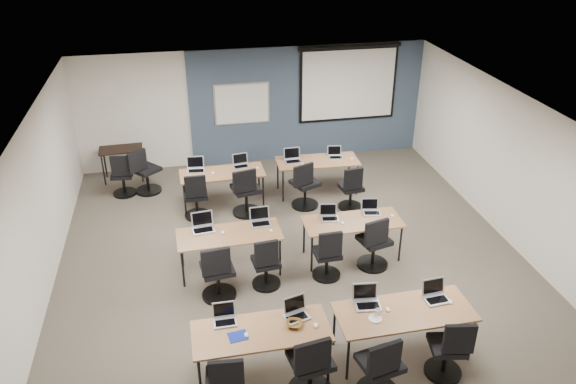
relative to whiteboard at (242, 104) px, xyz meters
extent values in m
cube|color=#6B6354|center=(0.30, -4.43, -1.45)|extent=(8.00, 9.00, 0.02)
cube|color=white|center=(0.30, -4.43, 1.25)|extent=(8.00, 9.00, 0.02)
cube|color=beige|center=(0.30, 0.07, -0.10)|extent=(8.00, 0.04, 2.70)
cube|color=beige|center=(-3.70, -4.43, -0.10)|extent=(0.04, 9.00, 2.70)
cube|color=beige|center=(4.30, -4.43, -0.10)|extent=(0.04, 9.00, 2.70)
cube|color=#3D5977|center=(1.55, 0.04, -0.10)|extent=(5.50, 0.04, 2.70)
cube|color=silver|center=(0.00, 0.00, 0.00)|extent=(1.28, 0.02, 0.98)
cube|color=white|center=(0.00, -0.01, 0.00)|extent=(1.20, 0.02, 0.90)
cube|color=black|center=(2.50, -0.02, 0.35)|extent=(2.32, 0.03, 1.82)
cube|color=white|center=(2.50, -0.03, 0.31)|extent=(2.20, 0.02, 1.62)
cylinder|color=black|center=(2.50, -0.03, 1.19)|extent=(2.40, 0.10, 0.10)
cube|color=#A17242|center=(-0.65, -6.75, -0.73)|extent=(1.77, 0.74, 0.03)
cylinder|color=black|center=(-1.47, -7.05, -1.10)|extent=(0.04, 0.04, 0.70)
cylinder|color=black|center=(0.18, -7.05, -1.10)|extent=(0.04, 0.04, 0.70)
cylinder|color=black|center=(-1.47, -6.44, -1.10)|extent=(0.04, 0.04, 0.70)
cylinder|color=black|center=(0.18, -6.44, -1.10)|extent=(0.04, 0.04, 0.70)
cube|color=#A7824A|center=(1.29, -6.75, -0.73)|extent=(1.85, 0.77, 0.03)
cylinder|color=black|center=(0.43, -7.07, -1.10)|extent=(0.04, 0.04, 0.70)
cylinder|color=black|center=(2.16, -7.07, -1.10)|extent=(0.04, 0.04, 0.70)
cylinder|color=black|center=(0.43, -6.42, -1.10)|extent=(0.04, 0.04, 0.70)
cylinder|color=black|center=(2.16, -6.42, -1.10)|extent=(0.04, 0.04, 0.70)
cube|color=#AA5B2B|center=(-0.80, -4.35, -0.73)|extent=(1.71, 0.71, 0.03)
cylinder|color=black|center=(-1.59, -4.64, -1.10)|extent=(0.04, 0.04, 0.70)
cylinder|color=black|center=(0.00, -4.64, -1.10)|extent=(0.04, 0.04, 0.70)
cylinder|color=black|center=(-1.59, -4.05, -1.10)|extent=(0.04, 0.04, 0.70)
cylinder|color=black|center=(0.00, -4.05, -1.10)|extent=(0.04, 0.04, 0.70)
cube|color=#A07333|center=(1.32, -4.35, -0.73)|extent=(1.69, 0.70, 0.03)
cylinder|color=black|center=(0.54, -4.64, -1.10)|extent=(0.04, 0.04, 0.70)
cylinder|color=black|center=(2.10, -4.64, -1.10)|extent=(0.04, 0.04, 0.70)
cylinder|color=black|center=(0.54, -4.06, -1.10)|extent=(0.04, 0.04, 0.70)
cylinder|color=black|center=(2.10, -4.06, -1.10)|extent=(0.04, 0.04, 0.70)
cube|color=olive|center=(-0.69, -2.00, -0.73)|extent=(1.69, 0.70, 0.03)
cylinder|color=black|center=(-1.47, -2.29, -1.10)|extent=(0.04, 0.04, 0.70)
cylinder|color=black|center=(0.10, -2.29, -1.10)|extent=(0.04, 0.04, 0.70)
cylinder|color=black|center=(-1.47, -1.71, -1.10)|extent=(0.04, 0.04, 0.70)
cylinder|color=black|center=(0.10, -1.71, -1.10)|extent=(0.04, 0.04, 0.70)
cube|color=brown|center=(1.33, -1.82, -0.73)|extent=(1.72, 0.71, 0.03)
cylinder|color=black|center=(0.54, -2.12, -1.10)|extent=(0.04, 0.04, 0.70)
cylinder|color=black|center=(2.13, -2.12, -1.10)|extent=(0.04, 0.04, 0.70)
cylinder|color=black|center=(0.54, -1.52, -1.10)|extent=(0.04, 0.04, 0.70)
cylinder|color=black|center=(2.13, -1.52, -1.10)|extent=(0.04, 0.04, 0.70)
cube|color=silver|center=(-1.08, -6.51, -0.71)|extent=(0.30, 0.22, 0.02)
cube|color=black|center=(-1.08, -6.53, -0.70)|extent=(0.25, 0.13, 0.00)
cube|color=silver|center=(-1.08, -6.39, -0.59)|extent=(0.30, 0.06, 0.21)
cube|color=black|center=(-1.08, -6.40, -0.59)|extent=(0.26, 0.04, 0.17)
ellipsoid|color=white|center=(-0.84, -6.80, -0.71)|extent=(0.08, 0.10, 0.03)
cube|color=black|center=(-1.18, -7.25, -0.96)|extent=(0.45, 0.45, 0.08)
cube|color=black|center=(-1.16, -7.46, -0.68)|extent=(0.41, 0.06, 0.44)
cube|color=#BBBBBB|center=(-0.15, -6.60, -0.71)|extent=(0.32, 0.23, 0.02)
cube|color=black|center=(-0.15, -6.62, -0.70)|extent=(0.27, 0.14, 0.00)
cube|color=#BBBBBB|center=(-0.15, -6.47, -0.59)|extent=(0.32, 0.06, 0.22)
cube|color=black|center=(-0.15, -6.48, -0.59)|extent=(0.28, 0.04, 0.18)
ellipsoid|color=white|center=(0.06, -6.80, -0.71)|extent=(0.09, 0.11, 0.04)
cylinder|color=black|center=(-0.10, -7.19, -1.20)|extent=(0.06, 0.06, 0.50)
cube|color=black|center=(-0.10, -7.19, -0.91)|extent=(0.50, 0.50, 0.08)
cube|color=black|center=(-0.14, -7.41, -0.63)|extent=(0.46, 0.06, 0.44)
cube|color=silver|center=(0.84, -6.56, -0.71)|extent=(0.35, 0.25, 0.02)
cube|color=black|center=(0.84, -6.58, -0.70)|extent=(0.29, 0.15, 0.00)
cube|color=silver|center=(0.84, -6.42, -0.58)|extent=(0.35, 0.06, 0.24)
cube|color=black|center=(0.84, -6.43, -0.58)|extent=(0.30, 0.05, 0.20)
ellipsoid|color=white|center=(1.08, -6.69, -0.71)|extent=(0.07, 0.10, 0.03)
cylinder|color=black|center=(0.73, -7.39, -1.21)|extent=(0.06, 0.06, 0.49)
cube|color=black|center=(0.73, -7.39, -0.92)|extent=(0.49, 0.49, 0.08)
cube|color=black|center=(0.69, -7.60, -0.64)|extent=(0.44, 0.06, 0.44)
cube|color=silver|center=(1.81, -6.63, -0.71)|extent=(0.33, 0.24, 0.02)
cube|color=black|center=(1.81, -6.65, -0.70)|extent=(0.28, 0.14, 0.00)
cube|color=silver|center=(1.81, -6.49, -0.58)|extent=(0.33, 0.06, 0.23)
cube|color=black|center=(1.81, -6.50, -0.58)|extent=(0.29, 0.04, 0.19)
ellipsoid|color=white|center=(1.97, -6.70, -0.71)|extent=(0.07, 0.10, 0.04)
cylinder|color=black|center=(1.71, -7.22, -1.42)|extent=(0.49, 0.49, 0.05)
cylinder|color=black|center=(1.71, -7.22, -1.23)|extent=(0.06, 0.06, 0.44)
cube|color=black|center=(1.71, -7.22, -0.97)|extent=(0.44, 0.44, 0.08)
cube|color=black|center=(1.75, -7.42, -0.69)|extent=(0.40, 0.06, 0.44)
cube|color=#A1A0A9|center=(-1.21, -4.16, -0.71)|extent=(0.36, 0.26, 0.02)
cube|color=black|center=(-1.21, -4.18, -0.70)|extent=(0.31, 0.15, 0.00)
cube|color=#A1A0A9|center=(-1.21, -4.02, -0.57)|extent=(0.36, 0.07, 0.25)
cube|color=black|center=(-1.21, -4.03, -0.57)|extent=(0.32, 0.05, 0.20)
ellipsoid|color=white|center=(-0.90, -4.30, -0.71)|extent=(0.08, 0.11, 0.04)
cylinder|color=black|center=(-1.06, -5.00, -1.42)|extent=(0.55, 0.55, 0.05)
cylinder|color=black|center=(-1.06, -5.00, -1.21)|extent=(0.06, 0.06, 0.48)
cube|color=black|center=(-1.06, -5.00, -0.93)|extent=(0.48, 0.48, 0.08)
cube|color=black|center=(-1.09, -5.22, -0.65)|extent=(0.44, 0.06, 0.44)
cube|color=#BAB9C2|center=(-0.24, -4.15, -0.71)|extent=(0.34, 0.25, 0.02)
cube|color=black|center=(-0.24, -4.17, -0.70)|extent=(0.29, 0.14, 0.00)
cube|color=#BAB9C2|center=(-0.24, -4.02, -0.58)|extent=(0.34, 0.06, 0.23)
cube|color=black|center=(-0.24, -4.03, -0.58)|extent=(0.30, 0.04, 0.19)
ellipsoid|color=white|center=(-0.11, -4.40, -0.71)|extent=(0.08, 0.10, 0.03)
cylinder|color=black|center=(-0.28, -4.86, -1.42)|extent=(0.47, 0.47, 0.05)
cylinder|color=black|center=(-0.28, -4.86, -1.24)|extent=(0.06, 0.06, 0.41)
cube|color=black|center=(-0.28, -4.86, -1.00)|extent=(0.41, 0.41, 0.08)
cube|color=black|center=(-0.29, -5.05, -0.72)|extent=(0.38, 0.06, 0.44)
cube|color=beige|center=(0.94, -4.22, -0.71)|extent=(0.30, 0.22, 0.02)
cube|color=black|center=(0.94, -4.24, -0.70)|extent=(0.25, 0.13, 0.00)
cube|color=beige|center=(0.94, -4.11, -0.59)|extent=(0.30, 0.06, 0.21)
cube|color=black|center=(0.94, -4.11, -0.59)|extent=(0.26, 0.04, 0.17)
ellipsoid|color=white|center=(1.12, -4.39, -0.71)|extent=(0.08, 0.11, 0.04)
cylinder|color=black|center=(0.75, -4.82, -1.42)|extent=(0.47, 0.47, 0.05)
cylinder|color=black|center=(0.75, -4.82, -1.24)|extent=(0.06, 0.06, 0.42)
cube|color=black|center=(0.75, -4.82, -0.99)|extent=(0.42, 0.42, 0.08)
cube|color=black|center=(0.74, -5.01, -0.71)|extent=(0.38, 0.06, 0.44)
cube|color=#A3A2AF|center=(1.72, -4.18, -0.71)|extent=(0.30, 0.22, 0.02)
cube|color=black|center=(1.72, -4.20, -0.70)|extent=(0.25, 0.13, 0.00)
cube|color=#A3A2AF|center=(1.72, -4.06, -0.59)|extent=(0.30, 0.06, 0.21)
cube|color=black|center=(1.72, -4.06, -0.59)|extent=(0.26, 0.04, 0.17)
ellipsoid|color=white|center=(2.04, -4.33, -0.71)|extent=(0.07, 0.10, 0.03)
cylinder|color=black|center=(1.60, -4.68, -1.42)|extent=(0.53, 0.53, 0.05)
cylinder|color=black|center=(1.60, -4.68, -1.21)|extent=(0.06, 0.06, 0.47)
cube|color=black|center=(1.60, -4.68, -0.94)|extent=(0.47, 0.47, 0.08)
cube|color=black|center=(1.55, -4.89, -0.66)|extent=(0.43, 0.06, 0.44)
cube|color=silver|center=(-1.20, -1.85, -0.71)|extent=(0.35, 0.26, 0.02)
cube|color=black|center=(-1.20, -1.87, -0.70)|extent=(0.30, 0.15, 0.00)
cube|color=silver|center=(-1.20, -1.71, -0.58)|extent=(0.35, 0.06, 0.24)
cube|color=black|center=(-1.20, -1.72, -0.58)|extent=(0.31, 0.05, 0.20)
ellipsoid|color=white|center=(-0.87, -2.00, -0.71)|extent=(0.08, 0.11, 0.03)
cylinder|color=black|center=(-1.25, -2.39, -1.42)|extent=(0.50, 0.50, 0.05)
cylinder|color=black|center=(-1.25, -2.39, -1.23)|extent=(0.06, 0.06, 0.44)
cube|color=black|center=(-1.25, -2.39, -0.97)|extent=(0.44, 0.44, 0.08)
cube|color=black|center=(-1.25, -2.59, -0.69)|extent=(0.41, 0.06, 0.44)
cube|color=silver|center=(-0.28, -1.82, -0.71)|extent=(0.32, 0.23, 0.02)
cube|color=black|center=(-0.28, -1.84, -0.70)|extent=(0.27, 0.14, 0.00)
cube|color=silver|center=(-0.28, -1.70, -0.59)|extent=(0.32, 0.06, 0.22)
cube|color=black|center=(-0.28, -1.70, -0.59)|extent=(0.28, 0.04, 0.18)
ellipsoid|color=white|center=(0.04, -1.95, -0.71)|extent=(0.08, 0.11, 0.04)
cylinder|color=black|center=(-0.27, -2.45, -1.42)|extent=(0.58, 0.58, 0.05)
cylinder|color=black|center=(-0.27, -2.45, -1.20)|extent=(0.06, 0.06, 0.51)
cube|color=black|center=(-0.27, -2.45, -0.90)|extent=(0.51, 0.51, 0.08)
cube|color=black|center=(-0.32, -2.68, -0.62)|extent=(0.46, 0.06, 0.44)
cube|color=#AFAFB1|center=(0.82, -1.79, -0.71)|extent=(0.35, 0.25, 0.02)
cube|color=black|center=(0.82, -1.81, -0.70)|extent=(0.30, 0.15, 0.00)
cube|color=#AFAFB1|center=(0.82, -1.66, -0.58)|extent=(0.35, 0.06, 0.24)
cube|color=black|center=(0.82, -1.67, -0.58)|extent=(0.31, 0.05, 0.20)
ellipsoid|color=white|center=(0.98, -1.95, -0.71)|extent=(0.08, 0.10, 0.03)
cylinder|color=black|center=(0.94, -2.40, -1.42)|extent=(0.55, 0.55, 0.05)
cylinder|color=black|center=(0.94, -2.40, -1.21)|extent=(0.06, 0.06, 0.49)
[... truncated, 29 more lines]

